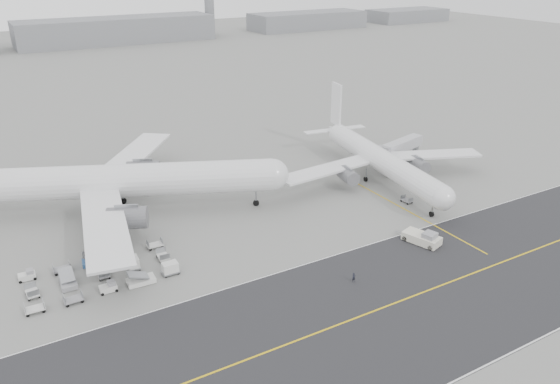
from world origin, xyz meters
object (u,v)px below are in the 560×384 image
airliner_a (119,181)px  jet_bridge (401,147)px  airliner_b (379,159)px  ground_crew_a (354,277)px  control_tower (209,8)px  pushback_tug (423,238)px

airliner_a → jet_bridge: 66.47m
airliner_a → airliner_b: (54.43, -12.16, -1.55)m
airliner_b → ground_crew_a: 43.48m
airliner_a → ground_crew_a: (24.23, -43.16, -5.80)m
control_tower → airliner_a: size_ratio=0.50×
pushback_tug → jet_bridge: size_ratio=0.54×
jet_bridge → ground_crew_a: size_ratio=9.91×
pushback_tug → jet_bridge: (23.85, 32.87, 3.16)m
control_tower → pushback_tug: bearing=-105.8°
pushback_tug → airliner_b: bearing=48.5°
airliner_a → ground_crew_a: bearing=-126.9°
airliner_b → airliner_a: bearing=176.1°
control_tower → airliner_a: 261.17m
pushback_tug → control_tower: bearing=56.9°
control_tower → jet_bridge: size_ratio=1.95×
jet_bridge → airliner_a: bearing=159.6°
airliner_b → ground_crew_a: size_ratio=31.34×
control_tower → ground_crew_a: 291.68m
airliner_a → airliner_b: size_ratio=1.24×
jet_bridge → control_tower: bearing=62.6°
control_tower → ground_crew_a: (-94.90, -275.38, -15.45)m
airliner_a → jet_bridge: airliner_a is taller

